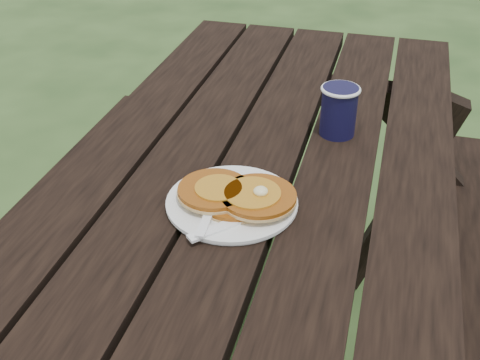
% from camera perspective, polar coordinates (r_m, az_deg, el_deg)
% --- Properties ---
extents(picnic_table, '(1.36, 1.80, 0.75)m').
position_cam_1_polar(picnic_table, '(1.35, 0.41, -14.55)').
color(picnic_table, black).
rests_on(picnic_table, ground).
extents(plate, '(0.25, 0.25, 0.01)m').
position_cam_1_polar(plate, '(1.06, -0.77, -2.21)').
color(plate, white).
rests_on(plate, picnic_table).
extents(pancake_stack, '(0.21, 0.13, 0.04)m').
position_cam_1_polar(pancake_stack, '(1.05, -0.26, -1.46)').
color(pancake_stack, '#994D11').
rests_on(pancake_stack, plate).
extents(knife, '(0.14, 0.15, 0.00)m').
position_cam_1_polar(knife, '(1.01, -0.34, -3.94)').
color(knife, white).
rests_on(knife, plate).
extents(fork, '(0.04, 0.16, 0.01)m').
position_cam_1_polar(fork, '(1.01, -3.11, -3.53)').
color(fork, white).
rests_on(fork, plate).
extents(coffee_cup, '(0.08, 0.08, 0.11)m').
position_cam_1_polar(coffee_cup, '(1.28, 9.37, 6.75)').
color(coffee_cup, black).
rests_on(coffee_cup, picnic_table).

